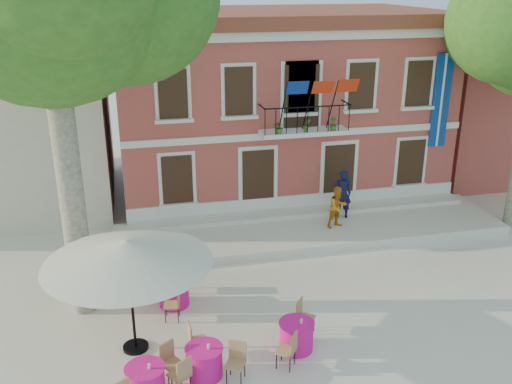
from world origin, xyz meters
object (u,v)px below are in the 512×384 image
at_px(pedestrian_navy, 342,194).
at_px(cafe_table_3, 174,292).
at_px(cafe_table_1, 204,360).
at_px(pedestrian_orange, 338,207).
at_px(cafe_table_4, 296,335).
at_px(cafe_table_0, 146,381).
at_px(patio_umbrella, 127,252).

distance_m(pedestrian_navy, cafe_table_3, 7.92).
xyz_separation_m(cafe_table_1, cafe_table_3, (-0.40, 3.26, -0.01)).
bearing_deg(pedestrian_orange, cafe_table_4, -135.29).
bearing_deg(cafe_table_0, cafe_table_1, 16.83).
height_order(pedestrian_navy, cafe_table_0, pedestrian_navy).
relative_size(patio_umbrella, cafe_table_3, 2.06).
height_order(patio_umbrella, pedestrian_navy, patio_umbrella).
relative_size(patio_umbrella, pedestrian_navy, 2.17).
bearing_deg(pedestrian_orange, cafe_table_1, -147.32).
relative_size(pedestrian_orange, cafe_table_4, 0.85).
relative_size(pedestrian_navy, cafe_table_3, 0.95).
relative_size(pedestrian_orange, cafe_table_3, 0.77).
bearing_deg(pedestrian_navy, patio_umbrella, 49.22).
bearing_deg(cafe_table_4, cafe_table_0, -166.36).
relative_size(patio_umbrella, cafe_table_4, 2.25).
bearing_deg(pedestrian_navy, cafe_table_0, 57.43).
bearing_deg(cafe_table_1, pedestrian_orange, 49.25).
xyz_separation_m(pedestrian_navy, cafe_table_3, (-6.64, -4.23, -0.81)).
bearing_deg(cafe_table_1, cafe_table_4, 11.77).
xyz_separation_m(pedestrian_navy, cafe_table_0, (-7.61, -7.90, -0.81)).
bearing_deg(cafe_table_1, patio_umbrella, 137.23).
bearing_deg(cafe_table_0, pedestrian_navy, 46.10).
bearing_deg(cafe_table_1, cafe_table_0, -163.17).
bearing_deg(cafe_table_0, patio_umbrella, 95.61).
relative_size(patio_umbrella, pedestrian_orange, 2.66).
bearing_deg(patio_umbrella, cafe_table_4, -13.41).
bearing_deg(patio_umbrella, pedestrian_navy, 37.89).
distance_m(pedestrian_orange, cafe_table_3, 7.11).
height_order(patio_umbrella, cafe_table_4, patio_umbrella).
distance_m(patio_umbrella, cafe_table_0, 2.94).
bearing_deg(cafe_table_0, cafe_table_4, 13.64).
height_order(pedestrian_orange, cafe_table_0, pedestrian_orange).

